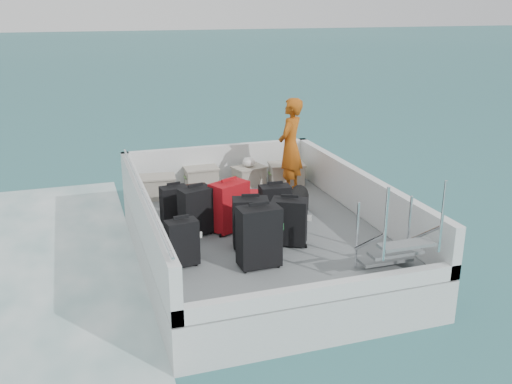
% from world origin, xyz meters
% --- Properties ---
extents(ground, '(160.00, 160.00, 0.00)m').
position_xyz_m(ground, '(0.00, 0.00, 0.00)').
color(ground, '#195158').
rests_on(ground, ground).
extents(ferry_hull, '(3.60, 5.00, 0.60)m').
position_xyz_m(ferry_hull, '(0.00, 0.00, 0.30)').
color(ferry_hull, silver).
rests_on(ferry_hull, ground).
extents(deck, '(3.30, 4.70, 0.02)m').
position_xyz_m(deck, '(0.00, 0.00, 0.61)').
color(deck, slate).
rests_on(deck, ferry_hull).
extents(deck_fittings, '(3.60, 5.00, 0.90)m').
position_xyz_m(deck_fittings, '(0.35, -0.32, 0.99)').
color(deck_fittings, silver).
rests_on(deck_fittings, deck).
extents(suitcase_0, '(0.43, 0.28, 0.63)m').
position_xyz_m(suitcase_0, '(-1.38, -1.04, 0.93)').
color(suitcase_0, black).
rests_on(suitcase_0, deck).
extents(suitcase_1, '(0.54, 0.40, 0.72)m').
position_xyz_m(suitcase_1, '(-0.98, -0.06, 0.98)').
color(suitcase_1, black).
rests_on(suitcase_1, deck).
extents(suitcase_2, '(0.44, 0.29, 0.60)m').
position_xyz_m(suitcase_2, '(-1.20, 0.49, 0.92)').
color(suitcase_2, black).
rests_on(suitcase_2, deck).
extents(suitcase_3, '(0.55, 0.33, 0.81)m').
position_xyz_m(suitcase_3, '(-0.45, -1.37, 1.03)').
color(suitcase_3, black).
rests_on(suitcase_3, deck).
extents(suitcase_4, '(0.54, 0.39, 0.72)m').
position_xyz_m(suitcase_4, '(-0.37, -0.75, 0.98)').
color(suitcase_4, black).
rests_on(suitcase_4, deck).
extents(suitcase_5, '(0.64, 0.54, 0.75)m').
position_xyz_m(suitcase_5, '(-0.48, -0.05, 1.00)').
color(suitcase_5, '#AA0D19').
rests_on(suitcase_5, deck).
extents(suitcase_6, '(0.57, 0.49, 0.67)m').
position_xyz_m(suitcase_6, '(0.18, -0.82, 0.96)').
color(suitcase_6, black).
rests_on(suitcase_6, deck).
extents(suitcase_7, '(0.48, 0.30, 0.64)m').
position_xyz_m(suitcase_7, '(0.23, -0.10, 0.94)').
color(suitcase_7, black).
rests_on(suitcase_7, deck).
extents(suitcase_8, '(0.88, 0.73, 0.30)m').
position_xyz_m(suitcase_8, '(0.29, 0.57, 0.77)').
color(suitcase_8, '#AA0D19').
rests_on(suitcase_8, deck).
extents(duffel_0, '(0.58, 0.31, 0.32)m').
position_xyz_m(duffel_0, '(-0.86, 1.09, 0.78)').
color(duffel_0, black).
rests_on(duffel_0, deck).
extents(duffel_1, '(0.60, 0.55, 0.32)m').
position_xyz_m(duffel_1, '(-0.42, 0.85, 0.78)').
color(duffel_1, black).
rests_on(duffel_1, deck).
extents(duffel_2, '(0.55, 0.60, 0.32)m').
position_xyz_m(duffel_2, '(0.73, 0.27, 0.78)').
color(duffel_2, black).
rests_on(duffel_2, deck).
extents(crate_0, '(0.65, 0.48, 0.36)m').
position_xyz_m(crate_0, '(-1.27, 1.80, 0.80)').
color(crate_0, '#A39A8E').
rests_on(crate_0, deck).
extents(crate_1, '(0.58, 0.40, 0.35)m').
position_xyz_m(crate_1, '(-0.39, 2.17, 0.79)').
color(crate_1, '#A39A8E').
rests_on(crate_1, deck).
extents(crate_2, '(0.62, 0.51, 0.33)m').
position_xyz_m(crate_2, '(0.48, 2.01, 0.78)').
color(crate_2, '#A39A8E').
rests_on(crate_2, deck).
extents(crate_3, '(0.67, 0.51, 0.37)m').
position_xyz_m(crate_3, '(1.17, 1.84, 0.81)').
color(crate_3, '#A39A8E').
rests_on(crate_3, deck).
extents(yellow_bag, '(0.28, 0.26, 0.22)m').
position_xyz_m(yellow_bag, '(1.45, 2.20, 0.73)').
color(yellow_bag, yellow).
rests_on(yellow_bag, deck).
extents(white_bag, '(0.24, 0.24, 0.18)m').
position_xyz_m(white_bag, '(0.48, 2.01, 1.04)').
color(white_bag, white).
rests_on(white_bag, crate_2).
extents(passenger, '(0.73, 0.74, 1.71)m').
position_xyz_m(passenger, '(1.03, 1.32, 1.48)').
color(passenger, orange).
rests_on(passenger, deck).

